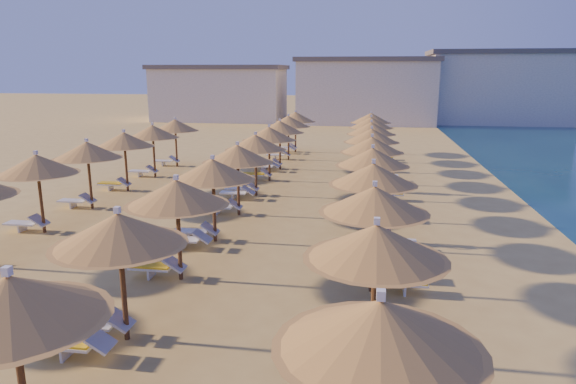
% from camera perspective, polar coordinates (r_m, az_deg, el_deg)
% --- Properties ---
extents(ground, '(220.00, 220.00, 0.00)m').
position_cam_1_polar(ground, '(16.42, -1.31, -7.66)').
color(ground, '#E1BF62').
rests_on(ground, ground).
extents(hotel_blocks, '(47.65, 10.91, 8.10)m').
position_cam_1_polar(hotel_blocks, '(60.95, 8.94, 11.15)').
color(hotel_blocks, white).
rests_on(hotel_blocks, ground).
extents(parasol_row_east, '(2.93, 40.74, 3.08)m').
position_cam_1_polar(parasol_row_east, '(18.69, 9.40, 2.84)').
color(parasol_row_east, brown).
rests_on(parasol_row_east, ground).
extents(parasol_row_west, '(2.93, 40.74, 3.08)m').
position_cam_1_polar(parasol_row_west, '(19.39, -6.87, 3.31)').
color(parasol_row_west, brown).
rests_on(parasol_row_west, ground).
extents(parasol_row_inland, '(2.93, 26.99, 3.08)m').
position_cam_1_polar(parasol_row_inland, '(22.07, -23.61, 3.50)').
color(parasol_row_inland, brown).
rests_on(parasol_row_inland, ground).
extents(loungers, '(15.04, 38.35, 0.66)m').
position_cam_1_polar(loungers, '(19.47, -4.36, -3.22)').
color(loungers, white).
rests_on(loungers, ground).
extents(beachgoer_a, '(0.53, 0.66, 1.59)m').
position_cam_1_polar(beachgoer_a, '(18.10, 10.81, -3.22)').
color(beachgoer_a, tan).
rests_on(beachgoer_a, ground).
extents(beachgoer_c, '(1.11, 0.99, 1.81)m').
position_cam_1_polar(beachgoer_c, '(25.65, 10.27, 1.94)').
color(beachgoer_c, tan).
rests_on(beachgoer_c, ground).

